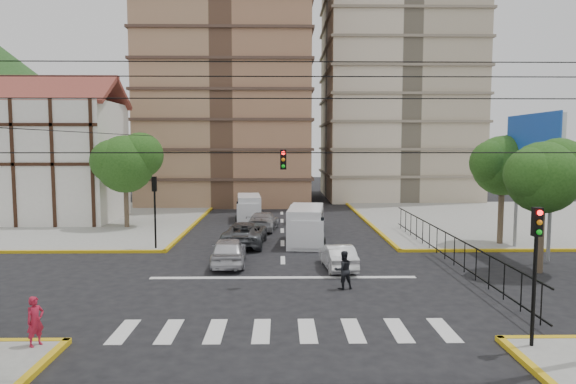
{
  "coord_description": "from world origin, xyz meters",
  "views": [
    {
      "loc": [
        -0.14,
        -23.37,
        6.47
      ],
      "look_at": [
        0.27,
        3.44,
        4.0
      ],
      "focal_mm": 32.0,
      "sensor_mm": 36.0,
      "label": 1
    }
  ],
  "objects_px": {
    "van_right_lane": "(306,227)",
    "traffic_light_nw": "(155,200)",
    "traffic_light_se": "(536,253)",
    "pedestrian_crosswalk": "(343,270)",
    "car_silver_front_left": "(229,251)",
    "pedestrian_sw_corner": "(35,321)",
    "van_left_lane": "(249,208)",
    "car_white_front_right": "(338,257)"
  },
  "relations": [
    {
      "from": "van_right_lane",
      "to": "traffic_light_nw",
      "type": "bearing_deg",
      "value": -162.65
    },
    {
      "from": "van_left_lane",
      "to": "traffic_light_se",
      "type": "bearing_deg",
      "value": -74.12
    },
    {
      "from": "van_right_lane",
      "to": "traffic_light_se",
      "type": "bearing_deg",
      "value": -63.82
    },
    {
      "from": "car_white_front_right",
      "to": "pedestrian_crosswalk",
      "type": "distance_m",
      "value": 3.73
    },
    {
      "from": "car_white_front_right",
      "to": "pedestrian_sw_corner",
      "type": "relative_size",
      "value": 2.53
    },
    {
      "from": "van_left_lane",
      "to": "car_white_front_right",
      "type": "xyz_separation_m",
      "value": [
        5.7,
        -17.23,
        -0.39
      ]
    },
    {
      "from": "van_right_lane",
      "to": "pedestrian_sw_corner",
      "type": "bearing_deg",
      "value": -112.28
    },
    {
      "from": "van_right_lane",
      "to": "van_left_lane",
      "type": "bearing_deg",
      "value": 118.94
    },
    {
      "from": "traffic_light_nw",
      "to": "car_silver_front_left",
      "type": "bearing_deg",
      "value": -38.82
    },
    {
      "from": "car_silver_front_left",
      "to": "pedestrian_crosswalk",
      "type": "relative_size",
      "value": 2.6
    },
    {
      "from": "traffic_light_se",
      "to": "van_left_lane",
      "type": "height_order",
      "value": "traffic_light_se"
    },
    {
      "from": "van_left_lane",
      "to": "car_silver_front_left",
      "type": "bearing_deg",
      "value": -95.27
    },
    {
      "from": "traffic_light_se",
      "to": "traffic_light_nw",
      "type": "relative_size",
      "value": 1.0
    },
    {
      "from": "van_left_lane",
      "to": "pedestrian_sw_corner",
      "type": "distance_m",
      "value": 28.18
    },
    {
      "from": "van_right_lane",
      "to": "van_left_lane",
      "type": "relative_size",
      "value": 1.13
    },
    {
      "from": "traffic_light_se",
      "to": "car_white_front_right",
      "type": "height_order",
      "value": "traffic_light_se"
    },
    {
      "from": "traffic_light_nw",
      "to": "van_right_lane",
      "type": "height_order",
      "value": "traffic_light_nw"
    },
    {
      "from": "traffic_light_nw",
      "to": "pedestrian_sw_corner",
      "type": "relative_size",
      "value": 2.78
    },
    {
      "from": "pedestrian_crosswalk",
      "to": "car_silver_front_left",
      "type": "bearing_deg",
      "value": -55.7
    },
    {
      "from": "van_left_lane",
      "to": "pedestrian_sw_corner",
      "type": "height_order",
      "value": "van_left_lane"
    },
    {
      "from": "van_right_lane",
      "to": "pedestrian_crosswalk",
      "type": "distance_m",
      "value": 10.47
    },
    {
      "from": "traffic_light_se",
      "to": "pedestrian_crosswalk",
      "type": "distance_m",
      "value": 8.96
    },
    {
      "from": "van_left_lane",
      "to": "pedestrian_sw_corner",
      "type": "bearing_deg",
      "value": -105.21
    },
    {
      "from": "traffic_light_nw",
      "to": "car_silver_front_left",
      "type": "height_order",
      "value": "traffic_light_nw"
    },
    {
      "from": "car_silver_front_left",
      "to": "pedestrian_sw_corner",
      "type": "relative_size",
      "value": 2.85
    },
    {
      "from": "car_white_front_right",
      "to": "pedestrian_crosswalk",
      "type": "bearing_deg",
      "value": 82.32
    },
    {
      "from": "traffic_light_se",
      "to": "van_right_lane",
      "type": "bearing_deg",
      "value": 109.77
    },
    {
      "from": "traffic_light_nw",
      "to": "car_silver_front_left",
      "type": "relative_size",
      "value": 0.98
    },
    {
      "from": "car_white_front_right",
      "to": "pedestrian_crosswalk",
      "type": "relative_size",
      "value": 2.3
    },
    {
      "from": "traffic_light_se",
      "to": "pedestrian_crosswalk",
      "type": "relative_size",
      "value": 2.53
    },
    {
      "from": "traffic_light_se",
      "to": "car_silver_front_left",
      "type": "relative_size",
      "value": 0.98
    },
    {
      "from": "traffic_light_se",
      "to": "van_right_lane",
      "type": "height_order",
      "value": "traffic_light_se"
    },
    {
      "from": "traffic_light_se",
      "to": "pedestrian_crosswalk",
      "type": "xyz_separation_m",
      "value": [
        -5.11,
        7.0,
        -2.24
      ]
    },
    {
      "from": "traffic_light_se",
      "to": "van_right_lane",
      "type": "distance_m",
      "value": 18.6
    },
    {
      "from": "traffic_light_nw",
      "to": "van_left_lane",
      "type": "xyz_separation_m",
      "value": [
        4.97,
        12.35,
        -2.06
      ]
    },
    {
      "from": "traffic_light_nw",
      "to": "car_silver_front_left",
      "type": "xyz_separation_m",
      "value": [
        4.87,
        -3.92,
        -2.34
      ]
    },
    {
      "from": "van_left_lane",
      "to": "pedestrian_crosswalk",
      "type": "height_order",
      "value": "van_left_lane"
    },
    {
      "from": "traffic_light_nw",
      "to": "pedestrian_crosswalk",
      "type": "xyz_separation_m",
      "value": [
        10.49,
        -8.6,
        -2.24
      ]
    },
    {
      "from": "car_silver_front_left",
      "to": "pedestrian_sw_corner",
      "type": "height_order",
      "value": "pedestrian_sw_corner"
    },
    {
      "from": "van_right_lane",
      "to": "pedestrian_sw_corner",
      "type": "relative_size",
      "value": 3.52
    },
    {
      "from": "van_left_lane",
      "to": "car_white_front_right",
      "type": "relative_size",
      "value": 1.24
    },
    {
      "from": "traffic_light_se",
      "to": "car_white_front_right",
      "type": "distance_m",
      "value": 12.05
    }
  ]
}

